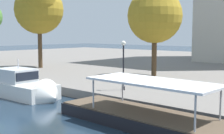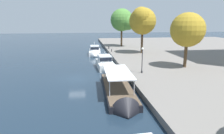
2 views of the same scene
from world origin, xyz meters
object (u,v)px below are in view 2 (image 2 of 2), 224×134
(tour_boat_2, at_px, (119,94))
(mooring_bollard_1, at_px, (112,50))
(lamp_post, at_px, (142,58))
(motor_yacht_0, at_px, (95,52))
(tree_3, at_px, (142,20))
(mooring_bollard_0, at_px, (109,47))
(tree_1, at_px, (123,21))
(tree_2, at_px, (187,30))
(motor_yacht_1, at_px, (106,65))

(tour_boat_2, height_order, mooring_bollard_1, tour_boat_2)
(mooring_bollard_1, relative_size, lamp_post, 0.20)
(motor_yacht_0, relative_size, tree_3, 0.78)
(tree_3, bearing_deg, mooring_bollard_0, -140.31)
(tree_1, bearing_deg, lamp_post, -5.60)
(tree_1, bearing_deg, tree_3, 8.29)
(mooring_bollard_1, distance_m, tree_3, 10.49)
(tree_2, bearing_deg, motor_yacht_0, -142.64)
(motor_yacht_0, height_order, tree_1, tree_1)
(tour_boat_2, distance_m, mooring_bollard_0, 34.25)
(mooring_bollard_0, height_order, tree_1, tree_1)
(mooring_bollard_1, bearing_deg, lamp_post, 4.69)
(mooring_bollard_0, height_order, mooring_bollard_1, mooring_bollard_0)
(mooring_bollard_0, distance_m, lamp_post, 26.97)
(mooring_bollard_1, bearing_deg, motor_yacht_0, -91.72)
(motor_yacht_0, height_order, mooring_bollard_1, motor_yacht_0)
(tree_3, bearing_deg, tree_1, -171.71)
(tour_boat_2, bearing_deg, tree_3, 160.61)
(motor_yacht_1, height_order, tree_2, tree_2)
(lamp_post, xyz_separation_m, tree_3, (-18.56, 5.07, 5.47))
(motor_yacht_1, bearing_deg, tree_3, 137.92)
(lamp_post, xyz_separation_m, tree_2, (-2.83, 8.38, 3.96))
(motor_yacht_0, distance_m, mooring_bollard_1, 4.27)
(motor_yacht_1, relative_size, tree_3, 0.75)
(motor_yacht_0, bearing_deg, tree_1, 141.29)
(tour_boat_2, bearing_deg, tree_1, 170.07)
(mooring_bollard_0, bearing_deg, tree_3, 39.69)
(motor_yacht_0, relative_size, mooring_bollard_0, 10.03)
(motor_yacht_0, distance_m, tree_3, 13.95)
(mooring_bollard_0, bearing_deg, tree_2, 22.98)
(tour_boat_2, xyz_separation_m, tree_2, (-10.09, 13.15, 6.77))
(mooring_bollard_1, distance_m, lamp_post, 21.70)
(motor_yacht_1, bearing_deg, tree_2, 72.05)
(tree_2, xyz_separation_m, tree_3, (-15.73, -3.31, 1.51))
(mooring_bollard_1, bearing_deg, tree_2, 28.46)
(mooring_bollard_1, relative_size, tree_2, 0.09)
(motor_yacht_1, relative_size, lamp_post, 2.07)
(mooring_bollard_0, xyz_separation_m, tree_2, (24.02, 10.19, 5.84))
(motor_yacht_1, height_order, mooring_bollard_1, motor_yacht_1)
(lamp_post, bearing_deg, mooring_bollard_1, -175.31)
(mooring_bollard_0, xyz_separation_m, tree_3, (8.29, 6.88, 7.35))
(motor_yacht_0, xyz_separation_m, tree_1, (-10.23, 9.14, 7.65))
(mooring_bollard_1, xyz_separation_m, tree_2, (18.71, 10.14, 5.87))
(motor_yacht_0, height_order, tour_boat_2, motor_yacht_0)
(tour_boat_2, distance_m, tree_3, 28.85)
(mooring_bollard_1, distance_m, tree_1, 13.50)
(motor_yacht_1, xyz_separation_m, lamp_post, (6.47, 4.88, 2.39))
(motor_yacht_1, distance_m, tour_boat_2, 13.74)
(tour_boat_2, xyz_separation_m, mooring_bollard_0, (-34.11, 2.97, 0.92))
(motor_yacht_0, bearing_deg, tour_boat_2, 5.49)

